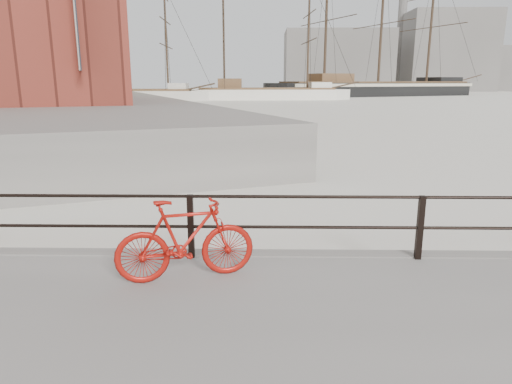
% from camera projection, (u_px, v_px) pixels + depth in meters
% --- Properties ---
extents(ground, '(400.00, 400.00, 0.00)m').
position_uv_depth(ground, '(412.00, 276.00, 7.28)').
color(ground, white).
rests_on(ground, ground).
extents(far_quay, '(78.44, 148.07, 1.80)m').
position_uv_depth(far_quay, '(44.00, 94.00, 77.71)').
color(far_quay, gray).
rests_on(far_quay, ground).
extents(guardrail, '(28.00, 0.10, 1.00)m').
position_uv_depth(guardrail, '(420.00, 228.00, 6.94)').
color(guardrail, black).
rests_on(guardrail, promenade).
extents(bicycle, '(1.90, 0.81, 1.14)m').
position_uv_depth(bicycle, '(186.00, 240.00, 6.21)').
color(bicycle, '#A8120B').
rests_on(bicycle, promenade).
extents(barque_black, '(61.20, 42.61, 33.28)m').
position_uv_depth(barque_black, '(377.00, 96.00, 96.24)').
color(barque_black, black).
rests_on(barque_black, ground).
extents(schooner_mid, '(32.18, 16.06, 22.15)m').
position_uv_depth(schooner_mid, '(266.00, 100.00, 77.82)').
color(schooner_mid, white).
rests_on(schooner_mid, ground).
extents(schooner_left, '(26.28, 12.84, 19.46)m').
position_uv_depth(schooner_left, '(132.00, 101.00, 73.27)').
color(schooner_left, beige).
rests_on(schooner_left, ground).
extents(workboat_far, '(12.27, 10.12, 7.00)m').
position_uv_depth(workboat_far, '(29.00, 107.00, 55.23)').
color(workboat_far, black).
rests_on(workboat_far, ground).
extents(apartment_cream, '(24.16, 21.40, 21.20)m').
position_uv_depth(apartment_cream, '(15.00, 14.00, 65.23)').
color(apartment_cream, beige).
rests_on(apartment_cream, far_quay).
extents(apartment_grey, '(26.02, 22.15, 23.20)m').
position_uv_depth(apartment_grey, '(29.00, 24.00, 84.96)').
color(apartment_grey, '#999994').
rests_on(apartment_grey, far_quay).
extents(apartment_brick, '(27.87, 22.90, 21.20)m').
position_uv_depth(apartment_brick, '(39.00, 40.00, 106.06)').
color(apartment_brick, brown).
rests_on(apartment_brick, far_quay).
extents(industrial_west, '(32.00, 18.00, 18.00)m').
position_uv_depth(industrial_west, '(337.00, 62.00, 140.83)').
color(industrial_west, gray).
rests_on(industrial_west, ground).
extents(industrial_mid, '(26.00, 20.00, 24.00)m').
position_uv_depth(industrial_mid, '(445.00, 52.00, 144.38)').
color(industrial_mid, gray).
rests_on(industrial_mid, ground).
extents(industrial_east, '(20.00, 16.00, 14.00)m').
position_uv_depth(industrial_east, '(508.00, 69.00, 150.02)').
color(industrial_east, gray).
rests_on(industrial_east, ground).
extents(smokestack, '(2.80, 2.80, 44.00)m').
position_uv_depth(smokestack, '(402.00, 21.00, 147.10)').
color(smokestack, gray).
rests_on(smokestack, ground).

